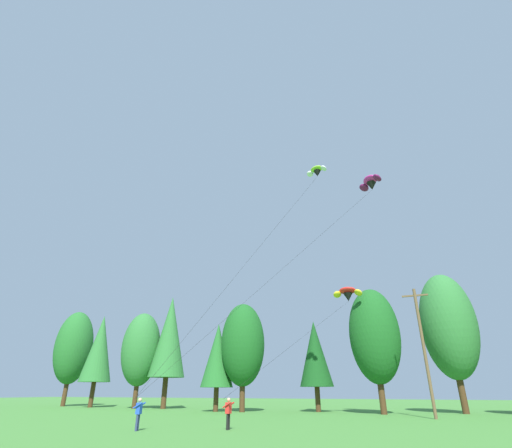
{
  "coord_description": "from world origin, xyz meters",
  "views": [
    {
      "loc": [
        12.96,
        1.48,
        2.05
      ],
      "look_at": [
        2.99,
        25.91,
        13.79
      ],
      "focal_mm": 26.41,
      "sensor_mm": 36.0,
      "label": 1
    }
  ],
  "objects_px": {
    "kite_flyer_near": "(139,411)",
    "parafoil_kite_high_lime_white": "(317,171)",
    "parafoil_kite_far_magenta": "(371,183)",
    "kite_flyer_mid": "(228,411)",
    "utility_pole": "(424,347)",
    "parafoil_kite_mid_red_yellow": "(348,294)"
  },
  "relations": [
    {
      "from": "utility_pole",
      "to": "kite_flyer_near",
      "type": "relative_size",
      "value": 6.22
    },
    {
      "from": "parafoil_kite_high_lime_white",
      "to": "kite_flyer_near",
      "type": "bearing_deg",
      "value": -130.14
    },
    {
      "from": "parafoil_kite_mid_red_yellow",
      "to": "parafoil_kite_far_magenta",
      "type": "bearing_deg",
      "value": -44.85
    },
    {
      "from": "parafoil_kite_far_magenta",
      "to": "parafoil_kite_mid_red_yellow",
      "type": "bearing_deg",
      "value": 135.15
    },
    {
      "from": "utility_pole",
      "to": "parafoil_kite_high_lime_white",
      "type": "height_order",
      "value": "parafoil_kite_high_lime_white"
    },
    {
      "from": "kite_flyer_near",
      "to": "parafoil_kite_far_magenta",
      "type": "xyz_separation_m",
      "value": [
        13.49,
        15.73,
        20.52
      ]
    },
    {
      "from": "kite_flyer_near",
      "to": "parafoil_kite_high_lime_white",
      "type": "height_order",
      "value": "parafoil_kite_high_lime_white"
    },
    {
      "from": "utility_pole",
      "to": "parafoil_kite_far_magenta",
      "type": "distance_m",
      "value": 16.2
    },
    {
      "from": "parafoil_kite_high_lime_white",
      "to": "parafoil_kite_mid_red_yellow",
      "type": "height_order",
      "value": "parafoil_kite_high_lime_white"
    },
    {
      "from": "kite_flyer_near",
      "to": "kite_flyer_mid",
      "type": "distance_m",
      "value": 5.12
    },
    {
      "from": "kite_flyer_near",
      "to": "parafoil_kite_high_lime_white",
      "type": "xyz_separation_m",
      "value": [
        9.06,
        10.74,
        20.06
      ]
    },
    {
      "from": "kite_flyer_mid",
      "to": "parafoil_kite_mid_red_yellow",
      "type": "height_order",
      "value": "parafoil_kite_mid_red_yellow"
    },
    {
      "from": "kite_flyer_near",
      "to": "parafoil_kite_mid_red_yellow",
      "type": "xyz_separation_m",
      "value": [
        9.49,
        19.71,
        10.31
      ]
    },
    {
      "from": "kite_flyer_mid",
      "to": "parafoil_kite_mid_red_yellow",
      "type": "distance_m",
      "value": 20.68
    },
    {
      "from": "kite_flyer_mid",
      "to": "parafoil_kite_far_magenta",
      "type": "xyz_separation_m",
      "value": [
        9.02,
        13.23,
        20.52
      ]
    },
    {
      "from": "utility_pole",
      "to": "parafoil_kite_high_lime_white",
      "type": "distance_m",
      "value": 18.0
    },
    {
      "from": "utility_pole",
      "to": "parafoil_kite_mid_red_yellow",
      "type": "xyz_separation_m",
      "value": [
        -6.34,
        2.88,
        5.78
      ]
    },
    {
      "from": "kite_flyer_mid",
      "to": "parafoil_kite_far_magenta",
      "type": "height_order",
      "value": "parafoil_kite_far_magenta"
    },
    {
      "from": "parafoil_kite_mid_red_yellow",
      "to": "kite_flyer_near",
      "type": "bearing_deg",
      "value": -115.72
    },
    {
      "from": "parafoil_kite_high_lime_white",
      "to": "parafoil_kite_far_magenta",
      "type": "xyz_separation_m",
      "value": [
        4.43,
        4.99,
        0.46
      ]
    },
    {
      "from": "utility_pole",
      "to": "parafoil_kite_far_magenta",
      "type": "relative_size",
      "value": 0.51
    },
    {
      "from": "kite_flyer_mid",
      "to": "parafoil_kite_mid_red_yellow",
      "type": "relative_size",
      "value": 0.09
    }
  ]
}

